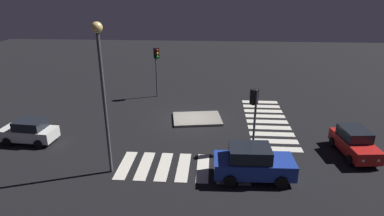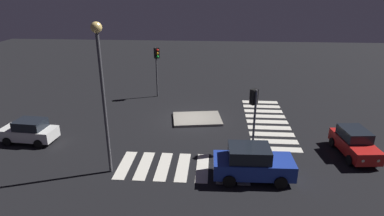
{
  "view_description": "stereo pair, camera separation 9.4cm",
  "coord_description": "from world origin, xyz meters",
  "px_view_note": "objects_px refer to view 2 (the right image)",
  "views": [
    {
      "loc": [
        1.67,
        -23.57,
        9.93
      ],
      "look_at": [
        0.0,
        0.0,
        1.0
      ],
      "focal_mm": 30.0,
      "sensor_mm": 36.0,
      "label": 1
    },
    {
      "loc": [
        1.76,
        -23.56,
        9.93
      ],
      "look_at": [
        0.0,
        0.0,
        1.0
      ],
      "focal_mm": 30.0,
      "sensor_mm": 36.0,
      "label": 2
    }
  ],
  "objects_px": {
    "traffic_light_west": "(157,60)",
    "traffic_light_east": "(254,105)",
    "car_white": "(29,131)",
    "street_lamp": "(101,76)",
    "traffic_island": "(197,119)",
    "car_red": "(354,143)",
    "car_blue": "(252,163)"
  },
  "relations": [
    {
      "from": "traffic_light_west",
      "to": "traffic_island",
      "type": "bearing_deg",
      "value": 2.84
    },
    {
      "from": "traffic_island",
      "to": "car_blue",
      "type": "xyz_separation_m",
      "value": [
        3.49,
        -8.06,
        0.85
      ]
    },
    {
      "from": "car_white",
      "to": "street_lamp",
      "type": "xyz_separation_m",
      "value": [
        6.65,
        -3.32,
        4.85
      ]
    },
    {
      "from": "traffic_light_east",
      "to": "car_blue",
      "type": "bearing_deg",
      "value": 134.48
    },
    {
      "from": "car_red",
      "to": "traffic_light_west",
      "type": "xyz_separation_m",
      "value": [
        -14.23,
        10.4,
        2.75
      ]
    },
    {
      "from": "car_blue",
      "to": "street_lamp",
      "type": "height_order",
      "value": "street_lamp"
    },
    {
      "from": "traffic_light_west",
      "to": "traffic_light_east",
      "type": "relative_size",
      "value": 1.14
    },
    {
      "from": "car_blue",
      "to": "traffic_light_west",
      "type": "height_order",
      "value": "traffic_light_west"
    },
    {
      "from": "car_red",
      "to": "street_lamp",
      "type": "height_order",
      "value": "street_lamp"
    },
    {
      "from": "car_blue",
      "to": "traffic_light_west",
      "type": "xyz_separation_m",
      "value": [
        -7.59,
        13.55,
        2.63
      ]
    },
    {
      "from": "traffic_light_east",
      "to": "traffic_island",
      "type": "bearing_deg",
      "value": -2.9
    },
    {
      "from": "car_white",
      "to": "traffic_light_east",
      "type": "distance_m",
      "value": 15.08
    },
    {
      "from": "street_lamp",
      "to": "traffic_island",
      "type": "bearing_deg",
      "value": 60.73
    },
    {
      "from": "street_lamp",
      "to": "traffic_light_west",
      "type": "bearing_deg",
      "value": 88.37
    },
    {
      "from": "traffic_island",
      "to": "car_white",
      "type": "xyz_separation_m",
      "value": [
        -11.14,
        -4.68,
        0.7
      ]
    },
    {
      "from": "car_white",
      "to": "traffic_light_west",
      "type": "height_order",
      "value": "traffic_light_west"
    },
    {
      "from": "traffic_light_west",
      "to": "car_white",
      "type": "bearing_deg",
      "value": -68.62
    },
    {
      "from": "traffic_light_west",
      "to": "street_lamp",
      "type": "xyz_separation_m",
      "value": [
        -0.38,
        -13.48,
        2.07
      ]
    },
    {
      "from": "traffic_island",
      "to": "street_lamp",
      "type": "distance_m",
      "value": 10.72
    },
    {
      "from": "traffic_light_east",
      "to": "street_lamp",
      "type": "relative_size",
      "value": 0.49
    },
    {
      "from": "traffic_island",
      "to": "traffic_light_west",
      "type": "height_order",
      "value": "traffic_light_west"
    },
    {
      "from": "car_blue",
      "to": "traffic_light_east",
      "type": "distance_m",
      "value": 3.91
    },
    {
      "from": "traffic_island",
      "to": "traffic_light_east",
      "type": "xyz_separation_m",
      "value": [
        3.76,
        -4.85,
        3.05
      ]
    },
    {
      "from": "car_red",
      "to": "traffic_light_west",
      "type": "relative_size",
      "value": 0.84
    },
    {
      "from": "car_white",
      "to": "traffic_light_east",
      "type": "xyz_separation_m",
      "value": [
        14.9,
        -0.17,
        2.36
      ]
    },
    {
      "from": "traffic_island",
      "to": "car_blue",
      "type": "height_order",
      "value": "car_blue"
    },
    {
      "from": "traffic_light_west",
      "to": "traffic_light_east",
      "type": "xyz_separation_m",
      "value": [
        7.86,
        -10.33,
        -0.43
      ]
    },
    {
      "from": "car_blue",
      "to": "traffic_light_east",
      "type": "bearing_deg",
      "value": 83.69
    },
    {
      "from": "car_blue",
      "to": "car_white",
      "type": "bearing_deg",
      "value": 165.47
    },
    {
      "from": "traffic_island",
      "to": "car_red",
      "type": "xyz_separation_m",
      "value": [
        10.13,
        -4.91,
        0.73
      ]
    },
    {
      "from": "car_blue",
      "to": "street_lamp",
      "type": "distance_m",
      "value": 9.26
    },
    {
      "from": "car_white",
      "to": "car_red",
      "type": "height_order",
      "value": "car_red"
    }
  ]
}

